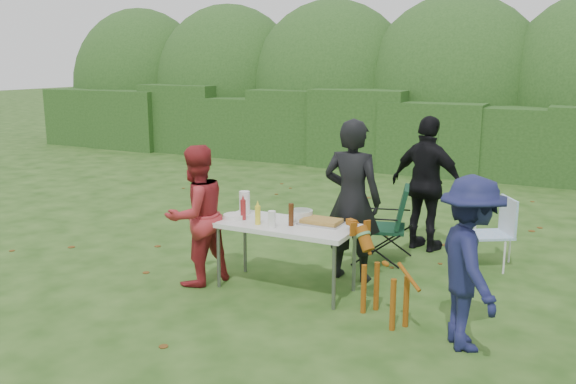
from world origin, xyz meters
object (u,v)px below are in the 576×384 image
at_px(lawn_chair, 490,232).
at_px(paper_towel_roll, 245,203).
at_px(person_cook, 352,200).
at_px(dog, 385,277).
at_px(folding_table, 286,228).
at_px(mustard_bottle, 258,215).
at_px(person_red_jacket, 196,215).
at_px(ketchup_bottle, 243,210).
at_px(beer_bottle, 291,214).
at_px(child, 470,263).
at_px(camping_chair, 383,224).
at_px(person_black_puffy, 427,184).

relative_size(lawn_chair, paper_towel_roll, 3.26).
bearing_deg(person_cook, dog, 127.43).
xyz_separation_m(dog, paper_towel_roll, (-1.81, 0.44, 0.44)).
bearing_deg(paper_towel_roll, folding_table, -14.57).
distance_m(dog, mustard_bottle, 1.51).
distance_m(folding_table, mustard_bottle, 0.34).
relative_size(person_cook, person_red_jacket, 1.18).
height_order(person_red_jacket, mustard_bottle, person_red_jacket).
relative_size(dog, paper_towel_roll, 3.46).
xyz_separation_m(dog, ketchup_bottle, (-1.69, 0.21, 0.42)).
xyz_separation_m(folding_table, person_red_jacket, (-0.96, -0.27, 0.09)).
bearing_deg(beer_bottle, child, -12.99).
bearing_deg(camping_chair, beer_bottle, 53.94).
bearing_deg(lawn_chair, camping_chair, -11.92).
relative_size(camping_chair, lawn_chair, 1.14).
bearing_deg(folding_table, camping_chair, 65.20).
bearing_deg(child, ketchup_bottle, 51.00).
bearing_deg(person_black_puffy, ketchup_bottle, 71.97).
distance_m(folding_table, beer_bottle, 0.20).
bearing_deg(person_black_puffy, folding_table, 80.96).
bearing_deg(person_red_jacket, folding_table, 124.46).
bearing_deg(paper_towel_roll, ketchup_bottle, -62.59).
bearing_deg(person_black_puffy, camping_chair, 80.52).
bearing_deg(dog, child, -161.02).
bearing_deg(child, mustard_bottle, 52.36).
height_order(person_cook, dog, person_cook).
distance_m(person_red_jacket, paper_towel_roll, 0.57).
bearing_deg(paper_towel_roll, mustard_bottle, -42.29).
relative_size(folding_table, child, 0.99).
height_order(person_cook, person_red_jacket, person_cook).
height_order(person_black_puffy, beer_bottle, person_black_puffy).
height_order(child, camping_chair, child).
height_order(person_red_jacket, person_black_puffy, person_black_puffy).
bearing_deg(camping_chair, paper_towel_roll, 29.45).
bearing_deg(beer_bottle, ketchup_bottle, -178.08).
relative_size(folding_table, person_red_jacket, 0.97).
relative_size(person_red_jacket, paper_towel_roll, 5.97).
bearing_deg(person_black_puffy, dog, 111.39).
xyz_separation_m(person_cook, child, (1.50, -1.13, -0.16)).
bearing_deg(beer_bottle, person_red_jacket, -168.36).
bearing_deg(child, person_red_jacket, 56.30).
bearing_deg(ketchup_bottle, dog, -7.13).
bearing_deg(person_black_puffy, person_red_jacket, 66.58).
xyz_separation_m(folding_table, person_black_puffy, (0.98, 2.10, 0.19)).
height_order(camping_chair, paper_towel_roll, paper_towel_roll).
height_order(person_cook, person_black_puffy, person_cook).
relative_size(beer_bottle, paper_towel_roll, 0.92).
relative_size(folding_table, paper_towel_roll, 5.77).
height_order(person_cook, lawn_chair, person_cook).
xyz_separation_m(person_red_jacket, ketchup_bottle, (0.48, 0.20, 0.07)).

